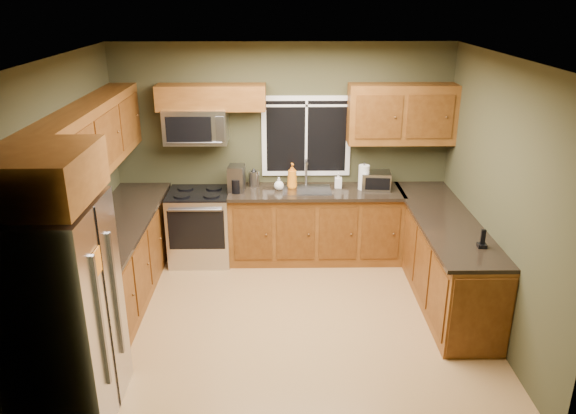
{
  "coord_description": "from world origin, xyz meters",
  "views": [
    {
      "loc": [
        -0.03,
        -5.11,
        3.24
      ],
      "look_at": [
        0.05,
        0.35,
        1.15
      ],
      "focal_mm": 35.0,
      "sensor_mm": 36.0,
      "label": 1
    }
  ],
  "objects_px": {
    "toaster_oven": "(376,181)",
    "refrigerator": "(62,314)",
    "range": "(200,226)",
    "coffee_maker": "(236,179)",
    "soap_bottle_b": "(338,180)",
    "kettle": "(254,178)",
    "paper_towel_roll": "(364,177)",
    "microwave": "(196,126)",
    "soap_bottle_c": "(279,184)",
    "soap_bottle_a": "(292,176)",
    "cordless_phone": "(482,242)"
  },
  "relations": [
    {
      "from": "toaster_oven",
      "to": "paper_towel_roll",
      "type": "bearing_deg",
      "value": -179.35
    },
    {
      "from": "refrigerator",
      "to": "toaster_oven",
      "type": "xyz_separation_m",
      "value": [
        2.9,
        2.81,
        0.15
      ]
    },
    {
      "from": "microwave",
      "to": "coffee_maker",
      "type": "relative_size",
      "value": 2.37
    },
    {
      "from": "refrigerator",
      "to": "kettle",
      "type": "bearing_deg",
      "value": 64.99
    },
    {
      "from": "refrigerator",
      "to": "toaster_oven",
      "type": "bearing_deg",
      "value": 44.12
    },
    {
      "from": "refrigerator",
      "to": "soap_bottle_b",
      "type": "relative_size",
      "value": 9.37
    },
    {
      "from": "cordless_phone",
      "to": "refrigerator",
      "type": "bearing_deg",
      "value": -163.5
    },
    {
      "from": "cordless_phone",
      "to": "range",
      "type": "bearing_deg",
      "value": 150.35
    },
    {
      "from": "paper_towel_roll",
      "to": "soap_bottle_c",
      "type": "relative_size",
      "value": 2.17
    },
    {
      "from": "range",
      "to": "soap_bottle_c",
      "type": "xyz_separation_m",
      "value": [
        1.0,
        0.04,
        0.55
      ]
    },
    {
      "from": "toaster_oven",
      "to": "soap_bottle_c",
      "type": "relative_size",
      "value": 2.38
    },
    {
      "from": "range",
      "to": "coffee_maker",
      "type": "distance_m",
      "value": 0.78
    },
    {
      "from": "refrigerator",
      "to": "toaster_oven",
      "type": "relative_size",
      "value": 4.79
    },
    {
      "from": "coffee_maker",
      "to": "cordless_phone",
      "type": "height_order",
      "value": "coffee_maker"
    },
    {
      "from": "microwave",
      "to": "soap_bottle_b",
      "type": "xyz_separation_m",
      "value": [
        1.75,
        -0.03,
        -0.69
      ]
    },
    {
      "from": "toaster_oven",
      "to": "paper_towel_roll",
      "type": "xyz_separation_m",
      "value": [
        -0.15,
        -0.0,
        0.05
      ]
    },
    {
      "from": "soap_bottle_b",
      "to": "soap_bottle_a",
      "type": "bearing_deg",
      "value": -178.89
    },
    {
      "from": "soap_bottle_c",
      "to": "soap_bottle_a",
      "type": "bearing_deg",
      "value": 18.88
    },
    {
      "from": "microwave",
      "to": "kettle",
      "type": "height_order",
      "value": "microwave"
    },
    {
      "from": "soap_bottle_b",
      "to": "cordless_phone",
      "type": "bearing_deg",
      "value": -55.87
    },
    {
      "from": "toaster_oven",
      "to": "cordless_phone",
      "type": "xyz_separation_m",
      "value": [
        0.75,
        -1.73,
        -0.05
      ]
    },
    {
      "from": "refrigerator",
      "to": "range",
      "type": "bearing_deg",
      "value": 76.03
    },
    {
      "from": "kettle",
      "to": "paper_towel_roll",
      "type": "relative_size",
      "value": 0.69
    },
    {
      "from": "toaster_oven",
      "to": "refrigerator",
      "type": "bearing_deg",
      "value": -135.88
    },
    {
      "from": "kettle",
      "to": "soap_bottle_c",
      "type": "bearing_deg",
      "value": -24.54
    },
    {
      "from": "microwave",
      "to": "soap_bottle_b",
      "type": "distance_m",
      "value": 1.88
    },
    {
      "from": "microwave",
      "to": "range",
      "type": "bearing_deg",
      "value": -89.98
    },
    {
      "from": "soap_bottle_a",
      "to": "soap_bottle_b",
      "type": "xyz_separation_m",
      "value": [
        0.58,
        0.01,
        -0.07
      ]
    },
    {
      "from": "coffee_maker",
      "to": "soap_bottle_c",
      "type": "distance_m",
      "value": 0.53
    },
    {
      "from": "range",
      "to": "soap_bottle_a",
      "type": "xyz_separation_m",
      "value": [
        1.17,
        0.09,
        0.63
      ]
    },
    {
      "from": "refrigerator",
      "to": "microwave",
      "type": "distance_m",
      "value": 3.1
    },
    {
      "from": "coffee_maker",
      "to": "paper_towel_roll",
      "type": "distance_m",
      "value": 1.58
    },
    {
      "from": "range",
      "to": "coffee_maker",
      "type": "bearing_deg",
      "value": -0.15
    },
    {
      "from": "paper_towel_roll",
      "to": "cordless_phone",
      "type": "distance_m",
      "value": 1.96
    },
    {
      "from": "kettle",
      "to": "paper_towel_roll",
      "type": "distance_m",
      "value": 1.38
    },
    {
      "from": "toaster_oven",
      "to": "range",
      "type": "bearing_deg",
      "value": -178.86
    },
    {
      "from": "toaster_oven",
      "to": "soap_bottle_b",
      "type": "xyz_separation_m",
      "value": [
        -0.46,
        0.06,
        -0.01
      ]
    },
    {
      "from": "toaster_oven",
      "to": "soap_bottle_b",
      "type": "relative_size",
      "value": 1.96
    },
    {
      "from": "range",
      "to": "kettle",
      "type": "relative_size",
      "value": 3.93
    },
    {
      "from": "range",
      "to": "toaster_oven",
      "type": "bearing_deg",
      "value": 1.14
    },
    {
      "from": "soap_bottle_a",
      "to": "cordless_phone",
      "type": "bearing_deg",
      "value": -44.78
    },
    {
      "from": "paper_towel_roll",
      "to": "soap_bottle_c",
      "type": "distance_m",
      "value": 1.06
    },
    {
      "from": "microwave",
      "to": "kettle",
      "type": "bearing_deg",
      "value": 3.69
    },
    {
      "from": "refrigerator",
      "to": "paper_towel_roll",
      "type": "xyz_separation_m",
      "value": [
        2.75,
        2.81,
        0.2
      ]
    },
    {
      "from": "coffee_maker",
      "to": "soap_bottle_c",
      "type": "height_order",
      "value": "coffee_maker"
    },
    {
      "from": "refrigerator",
      "to": "range",
      "type": "distance_m",
      "value": 2.89
    },
    {
      "from": "refrigerator",
      "to": "coffee_maker",
      "type": "height_order",
      "value": "refrigerator"
    },
    {
      "from": "toaster_oven",
      "to": "soap_bottle_a",
      "type": "height_order",
      "value": "soap_bottle_a"
    },
    {
      "from": "soap_bottle_a",
      "to": "soap_bottle_c",
      "type": "height_order",
      "value": "soap_bottle_a"
    },
    {
      "from": "range",
      "to": "soap_bottle_b",
      "type": "bearing_deg",
      "value": 3.42
    }
  ]
}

